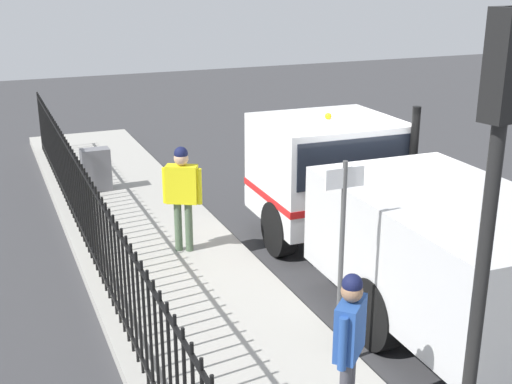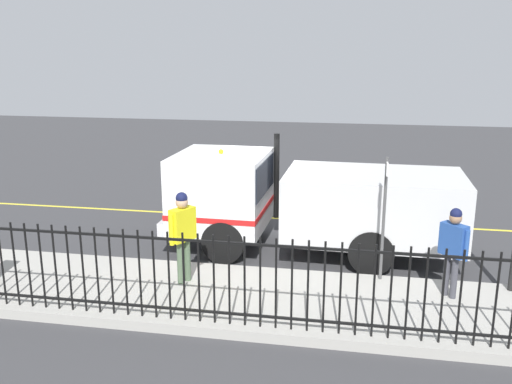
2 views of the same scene
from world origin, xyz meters
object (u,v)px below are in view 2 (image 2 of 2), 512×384
at_px(traffic_cone, 323,211).
at_px(street_sign, 385,205).
at_px(work_truck, 296,198).
at_px(pedestrian_distant, 453,243).
at_px(worker_standing, 183,228).

bearing_deg(traffic_cone, street_sign, 19.49).
height_order(work_truck, traffic_cone, work_truck).
xyz_separation_m(pedestrian_distant, traffic_cone, (-4.48, -2.60, -0.84)).
distance_m(traffic_cone, street_sign, 4.35).
distance_m(work_truck, worker_standing, 3.22).
bearing_deg(pedestrian_distant, traffic_cone, -14.33).
bearing_deg(worker_standing, street_sign, -48.75).
relative_size(pedestrian_distant, street_sign, 0.69).
height_order(pedestrian_distant, traffic_cone, pedestrian_distant).
relative_size(worker_standing, pedestrian_distant, 1.07).
distance_m(work_truck, traffic_cone, 2.38).
bearing_deg(street_sign, pedestrian_distant, 64.31).
bearing_deg(worker_standing, traffic_cone, 1.83).
height_order(pedestrian_distant, street_sign, street_sign).
bearing_deg(work_truck, traffic_cone, -12.15).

